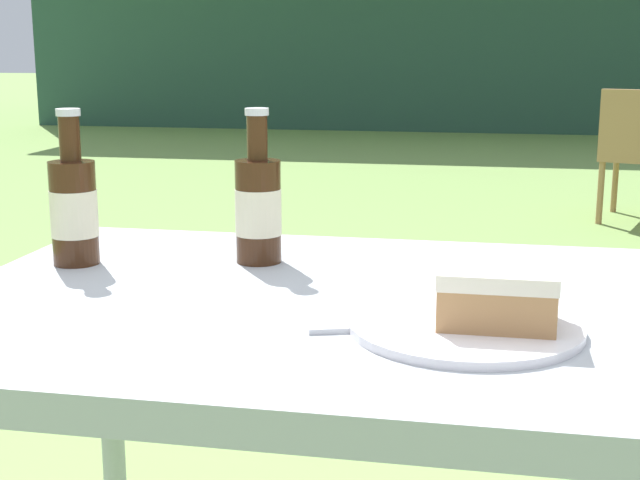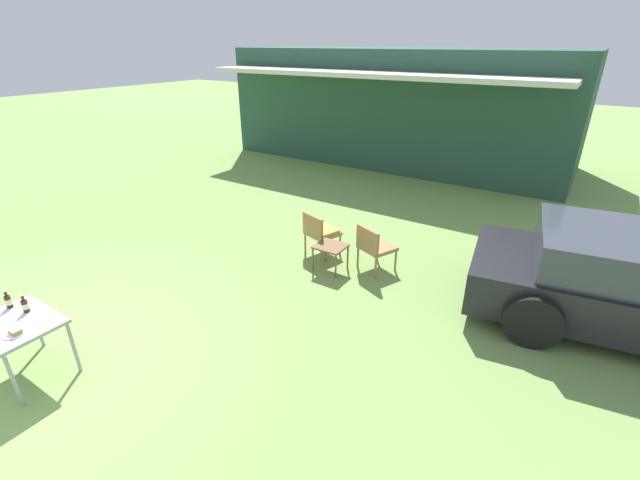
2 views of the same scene
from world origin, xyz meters
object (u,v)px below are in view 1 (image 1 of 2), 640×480
cake_on_plate (481,310)px  cola_bottle_near (258,207)px  patio_table (305,350)px  cola_bottle_far (74,208)px

cake_on_plate → cola_bottle_near: (-0.32, 0.26, 0.06)m
cake_on_plate → cola_bottle_near: 0.42m
patio_table → cake_on_plate: 0.26m
cake_on_plate → cola_bottle_near: size_ratio=1.16×
cola_bottle_near → cola_bottle_far: (-0.25, -0.06, 0.00)m
patio_table → cake_on_plate: size_ratio=3.54×
cake_on_plate → cola_bottle_near: cola_bottle_near is taller
patio_table → cola_bottle_far: (-0.36, 0.10, 0.15)m
cola_bottle_far → cake_on_plate: bearing=-19.6°
patio_table → cola_bottle_far: size_ratio=4.11×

